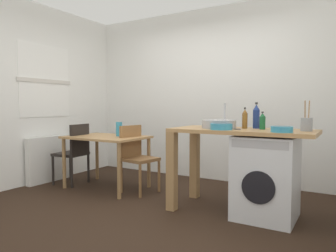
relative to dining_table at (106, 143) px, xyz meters
The scene contains 19 objects.
ground_plane 1.27m from the dining_table, 24.34° to the right, with size 5.46×5.46×0.00m, color black.
wall_back 1.78m from the dining_table, 52.29° to the left, with size 4.60×0.10×2.70m, color white.
wall_window_side 1.42m from the dining_table, 158.59° to the right, with size 0.12×3.80×2.70m.
radiator 1.07m from the dining_table, behind, with size 0.10×0.80×0.70m, color white.
dining_table is the anchor object (origin of this frame).
chair_person_seat 0.57m from the dining_table, behind, with size 0.44×0.44×0.90m.
chair_opposite 0.50m from the dining_table, ahead, with size 0.46×0.46×0.90m.
kitchen_counter 1.78m from the dining_table, ahead, with size 1.50×0.68×0.92m.
washing_machine 2.25m from the dining_table, ahead, with size 0.60×0.61×0.86m.
sink_basin 1.75m from the dining_table, ahead, with size 0.38×0.38×0.09m, color #9EA0A5.
tap 1.77m from the dining_table, ahead, with size 0.02×0.02×0.28m, color #B2B2B7.
bottle_tall_green 2.02m from the dining_table, ahead, with size 0.06×0.06×0.23m.
bottle_squat_brown 2.13m from the dining_table, ahead, with size 0.07×0.07×0.29m.
bottle_clear_small 2.21m from the dining_table, ahead, with size 0.06×0.06×0.19m.
mixing_bowl 1.87m from the dining_table, ahead, with size 0.23×0.23×0.06m.
utensil_crock 2.63m from the dining_table, ahead, with size 0.11×0.11×0.30m.
colander 2.47m from the dining_table, ahead, with size 0.20×0.20×0.06m.
vase 0.27m from the dining_table, 33.69° to the left, with size 0.09×0.09×0.20m, color teal.
scissors 1.96m from the dining_table, ahead, with size 0.15×0.06×0.01m.
Camera 1 is at (2.01, -2.89, 1.16)m, focal length 33.47 mm.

